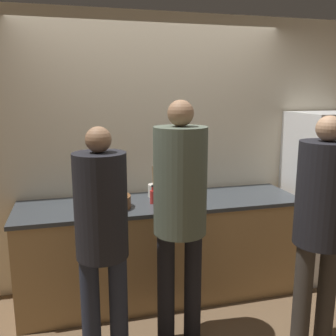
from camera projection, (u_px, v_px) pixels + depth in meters
ground_plane at (173, 316)px, 3.20m from camera, size 14.00×14.00×0.00m
wall_back at (153, 152)px, 3.65m from camera, size 5.20×0.06×2.60m
counter at (161, 247)px, 3.49m from camera, size 2.55×0.73×0.91m
refrigerator at (323, 195)px, 3.85m from camera, size 0.67×0.66×1.68m
person_left at (102, 228)px, 2.47m from camera, size 0.35×0.35×1.67m
person_center at (180, 201)px, 2.67m from camera, size 0.38×0.38×1.83m
person_right at (322, 215)px, 2.60m from camera, size 0.37×0.37×1.73m
fruit_bowl at (111, 202)px, 3.17m from camera, size 0.34×0.34×0.15m
utensil_crock at (155, 190)px, 3.51m from camera, size 0.12×0.12×0.29m
bottle_red at (153, 196)px, 3.29m from camera, size 0.05×0.05×0.17m
cup_red at (167, 195)px, 3.43m from camera, size 0.09×0.09×0.09m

